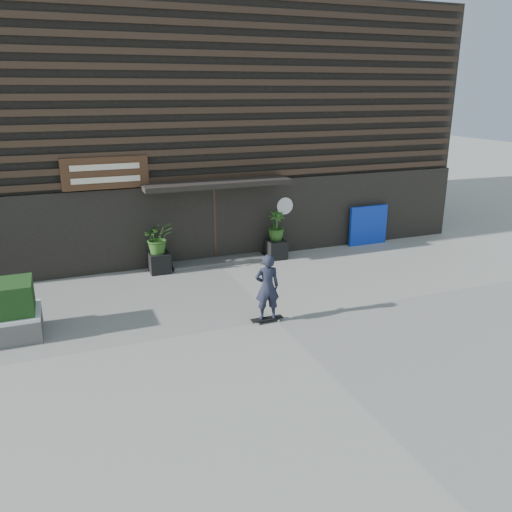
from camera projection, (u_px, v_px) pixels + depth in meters
name	position (u px, v px, depth m)	size (l,w,h in m)	color
ground	(276.00, 320.00, 12.41)	(80.00, 80.00, 0.00)	gray
entrance_step	(218.00, 261.00, 16.47)	(3.00, 0.80, 0.12)	#4A4A48
planter_pot_left	(160.00, 263.00, 15.56)	(0.60, 0.60, 0.60)	black
bamboo_left	(158.00, 238.00, 15.32)	(0.86, 0.75, 0.96)	#2D591E
planter_pot_right	(276.00, 249.00, 16.87)	(0.60, 0.60, 0.60)	black
bamboo_right	(276.00, 226.00, 16.63)	(0.54, 0.54, 0.96)	#2D591E
blue_tarp	(368.00, 225.00, 18.28)	(1.47, 0.12, 1.38)	#0D2BB3
building	(175.00, 124.00, 20.02)	(18.00, 11.00, 8.00)	black
skateboarder	(267.00, 287.00, 12.04)	(0.78, 0.46, 1.68)	black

